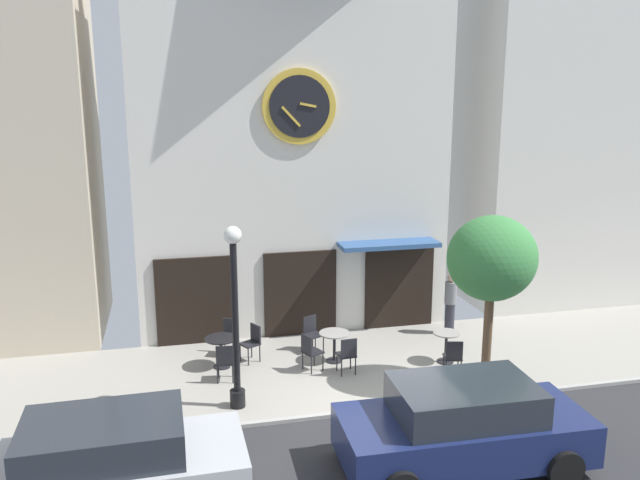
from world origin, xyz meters
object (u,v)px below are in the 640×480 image
at_px(cafe_chair_outer, 225,360).
at_px(cafe_chair_corner, 252,340).
at_px(cafe_chair_facing_wall, 312,331).
at_px(cafe_chair_mid_row, 453,355).
at_px(cafe_chair_under_awning, 310,350).
at_px(pedestrian_grey, 450,303).
at_px(parked_car_silver, 105,467).
at_px(street_lamp, 235,318).
at_px(cafe_chair_by_entrance, 347,353).
at_px(parked_car_navy, 463,426).
at_px(cafe_table_rightmost, 446,342).
at_px(cafe_chair_facing_street, 230,334).
at_px(cafe_table_center_left, 221,345).
at_px(cafe_table_center, 334,340).
at_px(street_tree, 492,259).

distance_m(cafe_chair_outer, cafe_chair_corner, 1.30).
xyz_separation_m(cafe_chair_facing_wall, cafe_chair_mid_row, (2.81, -2.26, 0.00)).
bearing_deg(cafe_chair_under_awning, cafe_chair_outer, -175.78).
bearing_deg(pedestrian_grey, parked_car_silver, -144.91).
height_order(street_lamp, cafe_chair_by_entrance, street_lamp).
relative_size(cafe_chair_by_entrance, parked_car_silver, 0.21).
xyz_separation_m(cafe_chair_by_entrance, parked_car_navy, (0.94, -4.08, 0.23)).
relative_size(cafe_chair_facing_wall, parked_car_navy, 0.21).
relative_size(cafe_table_rightmost, cafe_chair_facing_street, 0.84).
height_order(cafe_chair_by_entrance, pedestrian_grey, pedestrian_grey).
xyz_separation_m(cafe_table_center_left, cafe_chair_mid_row, (5.11, -1.76, -0.02)).
bearing_deg(pedestrian_grey, street_lamp, -154.38).
bearing_deg(cafe_table_rightmost, cafe_chair_facing_street, 161.39).
xyz_separation_m(cafe_table_center, cafe_chair_mid_row, (2.42, -1.49, -0.00)).
relative_size(cafe_chair_under_awning, parked_car_silver, 0.21).
relative_size(cafe_chair_under_awning, cafe_chair_corner, 1.00).
height_order(cafe_table_center_left, parked_car_navy, parked_car_navy).
relative_size(cafe_chair_outer, parked_car_navy, 0.21).
height_order(cafe_table_rightmost, cafe_chair_facing_street, cafe_chair_facing_street).
relative_size(cafe_table_rightmost, cafe_chair_corner, 0.84).
distance_m(cafe_chair_facing_street, parked_car_silver, 6.32).
xyz_separation_m(cafe_table_center_left, parked_car_silver, (-2.18, -5.06, 0.22)).
relative_size(cafe_chair_by_entrance, cafe_chair_mid_row, 1.00).
relative_size(cafe_table_center_left, cafe_chair_facing_street, 0.86).
bearing_deg(cafe_chair_facing_street, cafe_chair_outer, -99.09).
xyz_separation_m(cafe_table_center_left, parked_car_navy, (3.74, -5.15, 0.22)).
bearing_deg(cafe_chair_outer, cafe_chair_corner, 54.26).
relative_size(street_tree, cafe_chair_under_awning, 4.29).
bearing_deg(cafe_chair_facing_street, cafe_chair_by_entrance, -35.87).
height_order(cafe_table_center, cafe_chair_outer, cafe_chair_outer).
bearing_deg(street_tree, cafe_chair_corner, 152.36).
bearing_deg(cafe_table_center, cafe_chair_facing_wall, 116.57).
xyz_separation_m(street_lamp, cafe_chair_by_entrance, (2.64, 1.00, -1.42)).
bearing_deg(cafe_chair_by_entrance, street_tree, -23.95).
bearing_deg(street_lamp, cafe_chair_facing_street, 87.77).
xyz_separation_m(street_lamp, parked_car_navy, (3.58, -3.09, -1.19)).
bearing_deg(cafe_table_rightmost, cafe_table_center, 165.80).
bearing_deg(street_lamp, pedestrian_grey, 25.62).
relative_size(cafe_table_center, cafe_chair_corner, 0.82).
distance_m(cafe_chair_under_awning, parked_car_silver, 6.05).
xyz_separation_m(cafe_chair_by_entrance, cafe_chair_outer, (-2.79, 0.24, 0.00)).
bearing_deg(cafe_chair_under_awning, parked_car_navy, -68.68).
distance_m(cafe_table_center_left, cafe_chair_by_entrance, 3.00).
xyz_separation_m(cafe_chair_outer, cafe_chair_corner, (0.76, 1.05, 0.00)).
bearing_deg(cafe_chair_facing_wall, pedestrian_grey, 4.93).
xyz_separation_m(cafe_chair_corner, pedestrian_grey, (5.43, 0.61, 0.33)).
xyz_separation_m(street_lamp, cafe_table_center, (2.54, 1.79, -1.42)).
relative_size(cafe_table_center_left, cafe_table_center, 1.05).
bearing_deg(cafe_table_rightmost, street_tree, -76.91).
xyz_separation_m(street_lamp, cafe_table_center_left, (-0.16, 2.07, -1.41)).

